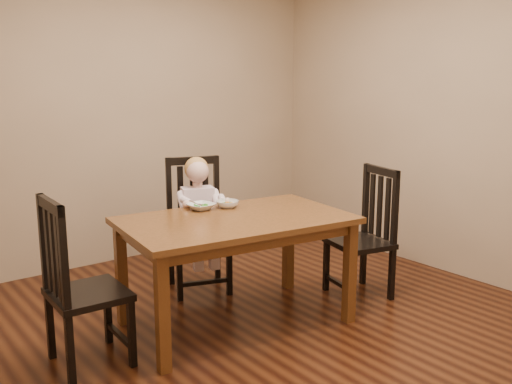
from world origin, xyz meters
TOP-DOWN VIEW (x-y plane):
  - room at (0.00, 0.00)m, footprint 4.01×4.01m
  - dining_table at (-0.12, 0.16)m, footprint 1.64×1.10m
  - chair_child at (0.03, 0.91)m, footprint 0.58×0.57m
  - chair_left at (-1.21, 0.23)m, footprint 0.45×0.47m
  - chair_right at (1.00, -0.02)m, footprint 0.51×0.52m
  - toddler at (0.01, 0.86)m, footprint 0.45×0.50m
  - bowl_peas at (-0.19, 0.50)m, footprint 0.21×0.21m
  - bowl_veg at (0.01, 0.44)m, footprint 0.20×0.20m
  - fork at (-0.23, 0.48)m, footprint 0.07×0.12m

SIDE VIEW (x-z plane):
  - chair_right at x=1.00m, z-range -0.02..1.00m
  - chair_left at x=-1.21m, z-range -0.02..1.02m
  - chair_child at x=0.03m, z-range -0.02..1.05m
  - toddler at x=0.01m, z-range 0.37..0.95m
  - dining_table at x=-0.12m, z-range 0.29..1.06m
  - bowl_peas at x=-0.19m, z-range 0.77..0.81m
  - bowl_veg at x=0.01m, z-range 0.77..0.82m
  - fork at x=-0.23m, z-range 0.79..0.84m
  - room at x=0.00m, z-range 0.00..2.71m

